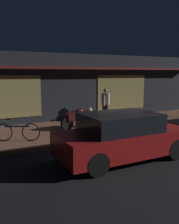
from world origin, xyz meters
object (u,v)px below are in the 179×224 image
at_px(parked_car_near, 123,136).
at_px(person_bystander, 105,104).
at_px(bicycle_parked, 17,131).
at_px(bicycle_extra, 143,117).
at_px(motorcycle, 78,117).

bearing_deg(parked_car_near, person_bystander, 65.10).
xyz_separation_m(bicycle_parked, person_bystander, (4.83, 1.90, 0.52)).
relative_size(bicycle_extra, person_bystander, 0.97).
height_order(motorcycle, bicycle_parked, motorcycle).
bearing_deg(person_bystander, bicycle_parked, -158.55).
distance_m(motorcycle, bicycle_parked, 2.97).
bearing_deg(person_bystander, motorcycle, -153.50).
height_order(motorcycle, parked_car_near, parked_car_near).
height_order(bicycle_extra, person_bystander, person_bystander).
distance_m(motorcycle, parked_car_near, 3.81).
distance_m(bicycle_parked, bicycle_extra, 5.97).
height_order(person_bystander, parked_car_near, person_bystander).
height_order(bicycle_parked, bicycle_extra, same).
bearing_deg(motorcycle, bicycle_extra, -12.11).
xyz_separation_m(motorcycle, parked_car_near, (-0.23, -3.80, 0.06)).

